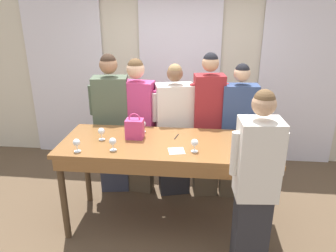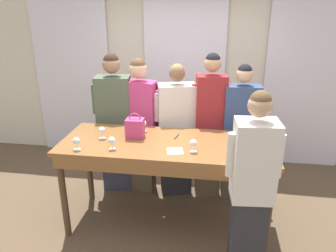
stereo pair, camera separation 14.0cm
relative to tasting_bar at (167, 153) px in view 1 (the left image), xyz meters
name	(u,v)px [view 1 (the left image)]	position (x,y,z in m)	size (l,w,h in m)	color
ground_plane	(167,222)	(0.00, 0.03, -0.91)	(18.00, 18.00, 0.00)	brown
wall_back	(180,72)	(0.00, 1.89, 0.49)	(12.00, 0.06, 2.80)	beige
curtain_panel_left	(66,73)	(-1.80, 1.82, 0.44)	(1.22, 0.03, 2.69)	white
curtain_panel_center	(179,76)	(0.00, 1.82, 0.44)	(1.22, 0.03, 2.69)	white
curtain_panel_right	(301,79)	(1.80, 1.82, 0.44)	(1.22, 0.03, 2.69)	white
tasting_bar	(167,153)	(0.00, 0.00, 0.00)	(2.25, 0.87, 1.02)	brown
wine_bottle	(268,134)	(1.04, 0.09, 0.23)	(0.07, 0.07, 0.31)	black
handbag	(135,128)	(-0.36, 0.11, 0.22)	(0.19, 0.15, 0.28)	#C63870
wine_glass_front_left	(101,132)	(-0.71, 0.03, 0.20)	(0.07, 0.07, 0.13)	white
wine_glass_front_mid	(77,143)	(-0.86, -0.29, 0.20)	(0.07, 0.07, 0.13)	white
wine_glass_front_right	(248,142)	(0.82, -0.10, 0.20)	(0.07, 0.07, 0.13)	white
wine_glass_center_left	(253,148)	(0.85, -0.22, 0.20)	(0.07, 0.07, 0.13)	white
wine_glass_center_mid	(259,127)	(0.99, 0.36, 0.20)	(0.07, 0.07, 0.13)	white
wine_glass_center_right	(252,133)	(0.89, 0.14, 0.20)	(0.07, 0.07, 0.13)	white
wine_glass_back_left	(142,124)	(-0.31, 0.29, 0.20)	(0.07, 0.07, 0.13)	white
wine_glass_back_mid	(113,142)	(-0.52, -0.22, 0.20)	(0.07, 0.07, 0.13)	white
wine_glass_back_right	(195,143)	(0.29, -0.17, 0.20)	(0.07, 0.07, 0.13)	white
napkin	(176,151)	(0.11, -0.18, 0.11)	(0.19, 0.19, 0.00)	white
pen	(176,137)	(0.09, 0.18, 0.12)	(0.04, 0.14, 0.01)	black
guest_olive_jacket	(112,124)	(-0.78, 0.72, 0.03)	(0.55, 0.33, 1.83)	#383D51
guest_pink_top	(138,126)	(-0.45, 0.72, 0.02)	(0.54, 0.28, 1.78)	brown
guest_cream_sweater	(174,132)	(0.02, 0.72, -0.04)	(0.57, 0.37, 1.73)	#28282D
guest_striped_shirt	(208,125)	(0.43, 0.72, 0.06)	(0.48, 0.29, 1.87)	brown
guest_navy_coat	(237,132)	(0.81, 0.72, -0.01)	(0.54, 0.24, 1.75)	brown
host_pouring	(255,190)	(0.82, -0.66, 0.01)	(0.46, 0.30, 1.79)	#28282D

